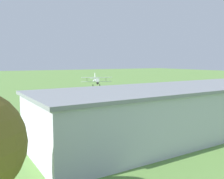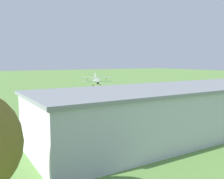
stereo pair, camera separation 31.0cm
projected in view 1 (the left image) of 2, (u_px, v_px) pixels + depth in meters
ground_plane at (66, 98)px, 66.10m from camera, size 400.00×400.00×0.00m
hangar at (185, 110)px, 33.18m from camera, size 40.30×12.91×6.33m
biplane at (96, 80)px, 69.69m from camera, size 8.39×7.45×3.69m
car_red at (6, 124)px, 34.96m from camera, size 2.27×4.30×1.70m
person_crossing_taxiway at (194, 100)px, 56.65m from camera, size 0.52×0.52×1.66m
person_near_hangar_door at (219, 102)px, 53.53m from camera, size 0.53×0.53×1.68m
person_at_fence_line at (195, 102)px, 53.79m from camera, size 0.54×0.54×1.74m
person_walking_on_apron at (193, 99)px, 58.56m from camera, size 0.39×0.39×1.71m
person_beside_truck at (181, 99)px, 57.77m from camera, size 0.54×0.54×1.73m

